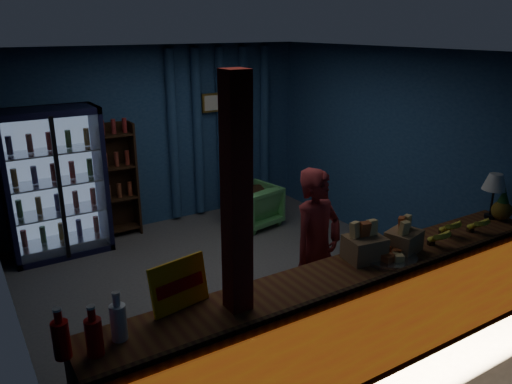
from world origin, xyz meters
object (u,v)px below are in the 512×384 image
Objects in this scene: shopkeeper at (316,252)px; green_chair at (254,206)px; pastry_tray at (388,255)px; table_lamp at (495,184)px.

shopkeeper reaches higher than green_chair.
pastry_tray is at bearing -79.40° from shopkeeper.
table_lamp reaches higher than green_chair.
shopkeeper is 1.99m from table_lamp.
green_chair is 1.42× the size of table_lamp.
shopkeeper is at bearing 111.74° from pastry_tray.
pastry_tray is at bearing -176.11° from table_lamp.
shopkeeper is 0.72m from pastry_tray.
pastry_tray is 1.63m from table_lamp.
pastry_tray reaches higher than green_chair.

